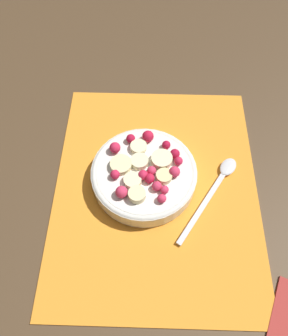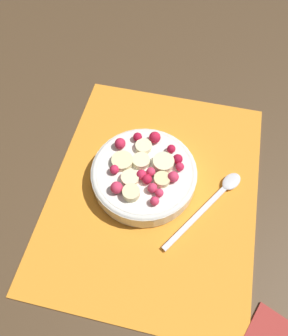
# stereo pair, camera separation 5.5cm
# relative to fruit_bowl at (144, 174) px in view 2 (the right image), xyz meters

# --- Properties ---
(ground_plane) EXTENTS (3.00, 3.00, 0.00)m
(ground_plane) POSITION_rel_fruit_bowl_xyz_m (-0.01, -0.02, -0.03)
(ground_plane) COLOR #4C3823
(placemat) EXTENTS (0.45, 0.36, 0.01)m
(placemat) POSITION_rel_fruit_bowl_xyz_m (-0.01, -0.02, -0.02)
(placemat) COLOR orange
(placemat) RESTS_ON ground_plane
(fruit_bowl) EXTENTS (0.18, 0.18, 0.05)m
(fruit_bowl) POSITION_rel_fruit_bowl_xyz_m (0.00, 0.00, 0.00)
(fruit_bowl) COLOR silver
(fruit_bowl) RESTS_ON placemat
(spoon) EXTENTS (0.17, 0.12, 0.01)m
(spoon) POSITION_rel_fruit_bowl_xyz_m (-0.00, -0.13, -0.02)
(spoon) COLOR silver
(spoon) RESTS_ON placemat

